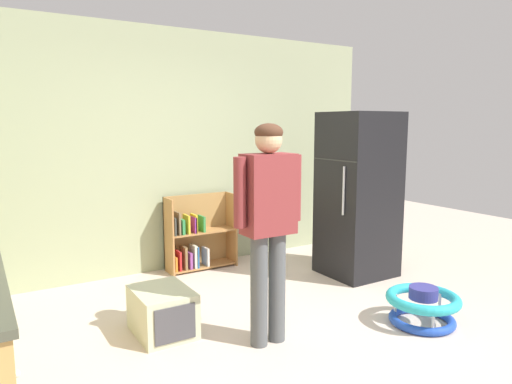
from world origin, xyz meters
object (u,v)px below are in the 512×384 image
Objects in this scene: standing_person at (268,214)px; pet_carrier at (162,312)px; bookshelf at (196,238)px; refrigerator at (358,195)px; baby_walker at (423,306)px.

pet_carrier is (-0.63, 0.57, -0.82)m from standing_person.
pet_carrier is at bearing -123.26° from bookshelf.
refrigerator reaches higher than baby_walker.
refrigerator is at bearing 26.87° from standing_person.
standing_person is at bearing -98.50° from bookshelf.
standing_person is at bearing 162.85° from baby_walker.
standing_person is (-1.74, -0.88, 0.11)m from refrigerator.
refrigerator is 1.89m from bookshelf.
refrigerator reaches higher than standing_person.
refrigerator is 1.54m from baby_walker.
baby_walker is at bearing -109.83° from refrigerator.
bookshelf is at bearing 81.50° from standing_person.
refrigerator is 2.95× the size of baby_walker.
bookshelf reaches higher than baby_walker.
bookshelf reaches higher than pet_carrier.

